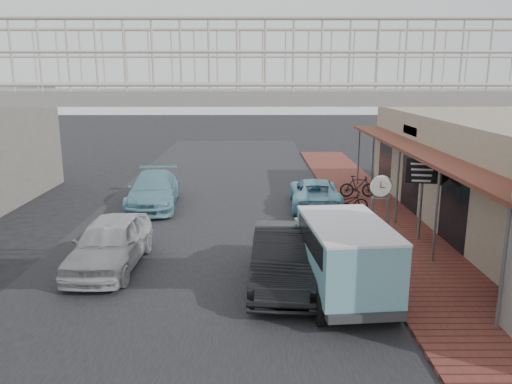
{
  "coord_description": "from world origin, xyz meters",
  "views": [
    {
      "loc": [
        1.56,
        -12.96,
        5.47
      ],
      "look_at": [
        1.65,
        2.82,
        1.8
      ],
      "focal_mm": 35.0,
      "sensor_mm": 36.0,
      "label": 1
    }
  ],
  "objects_px": {
    "angkot_far": "(153,190)",
    "motorcycle_near": "(346,202)",
    "motorcycle_far": "(358,186)",
    "street_clock": "(381,190)",
    "white_hatchback": "(110,243)",
    "angkot_curb": "(315,193)",
    "dark_sedan": "(284,257)",
    "arrow_sign": "(446,173)",
    "angkot_van": "(344,249)"
  },
  "relations": [
    {
      "from": "angkot_far",
      "to": "motorcycle_near",
      "type": "distance_m",
      "value": 8.15
    },
    {
      "from": "motorcycle_far",
      "to": "street_clock",
      "type": "relative_size",
      "value": 0.64
    },
    {
      "from": "angkot_far",
      "to": "street_clock",
      "type": "relative_size",
      "value": 1.93
    },
    {
      "from": "motorcycle_near",
      "to": "street_clock",
      "type": "distance_m",
      "value": 5.46
    },
    {
      "from": "motorcycle_near",
      "to": "white_hatchback",
      "type": "bearing_deg",
      "value": 122.78
    },
    {
      "from": "angkot_curb",
      "to": "angkot_far",
      "type": "height_order",
      "value": "angkot_far"
    },
    {
      "from": "white_hatchback",
      "to": "dark_sedan",
      "type": "height_order",
      "value": "dark_sedan"
    },
    {
      "from": "white_hatchback",
      "to": "arrow_sign",
      "type": "xyz_separation_m",
      "value": [
        10.46,
        2.15,
        1.66
      ]
    },
    {
      "from": "angkot_far",
      "to": "angkot_van",
      "type": "relative_size",
      "value": 1.15
    },
    {
      "from": "angkot_curb",
      "to": "angkot_van",
      "type": "height_order",
      "value": "angkot_van"
    },
    {
      "from": "angkot_curb",
      "to": "arrow_sign",
      "type": "relative_size",
      "value": 1.55
    },
    {
      "from": "street_clock",
      "to": "arrow_sign",
      "type": "relative_size",
      "value": 0.9
    },
    {
      "from": "white_hatchback",
      "to": "motorcycle_near",
      "type": "distance_m",
      "value": 9.67
    },
    {
      "from": "angkot_curb",
      "to": "white_hatchback",
      "type": "bearing_deg",
      "value": 48.16
    },
    {
      "from": "motorcycle_near",
      "to": "motorcycle_far",
      "type": "relative_size",
      "value": 1.07
    },
    {
      "from": "angkot_far",
      "to": "arrow_sign",
      "type": "height_order",
      "value": "arrow_sign"
    },
    {
      "from": "motorcycle_near",
      "to": "dark_sedan",
      "type": "bearing_deg",
      "value": 154.51
    },
    {
      "from": "angkot_curb",
      "to": "motorcycle_near",
      "type": "distance_m",
      "value": 1.76
    },
    {
      "from": "angkot_curb",
      "to": "motorcycle_near",
      "type": "height_order",
      "value": "angkot_curb"
    },
    {
      "from": "white_hatchback",
      "to": "angkot_far",
      "type": "bearing_deg",
      "value": 92.55
    },
    {
      "from": "angkot_far",
      "to": "angkot_van",
      "type": "bearing_deg",
      "value": -59.09
    },
    {
      "from": "motorcycle_near",
      "to": "motorcycle_far",
      "type": "distance_m",
      "value": 2.92
    },
    {
      "from": "motorcycle_far",
      "to": "arrow_sign",
      "type": "distance_m",
      "value": 6.58
    },
    {
      "from": "white_hatchback",
      "to": "angkot_far",
      "type": "distance_m",
      "value": 7.03
    },
    {
      "from": "angkot_curb",
      "to": "dark_sedan",
      "type": "bearing_deg",
      "value": 80.15
    },
    {
      "from": "motorcycle_near",
      "to": "arrow_sign",
      "type": "distance_m",
      "value": 4.64
    },
    {
      "from": "angkot_van",
      "to": "street_clock",
      "type": "distance_m",
      "value": 3.02
    },
    {
      "from": "white_hatchback",
      "to": "arrow_sign",
      "type": "relative_size",
      "value": 1.54
    },
    {
      "from": "angkot_van",
      "to": "angkot_curb",
      "type": "bearing_deg",
      "value": 82.36
    },
    {
      "from": "angkot_far",
      "to": "motorcycle_far",
      "type": "relative_size",
      "value": 3.02
    },
    {
      "from": "motorcycle_far",
      "to": "motorcycle_near",
      "type": "bearing_deg",
      "value": 160.01
    },
    {
      "from": "dark_sedan",
      "to": "angkot_van",
      "type": "height_order",
      "value": "angkot_van"
    },
    {
      "from": "white_hatchback",
      "to": "angkot_van",
      "type": "bearing_deg",
      "value": -16.36
    },
    {
      "from": "angkot_curb",
      "to": "angkot_far",
      "type": "bearing_deg",
      "value": 1.85
    },
    {
      "from": "arrow_sign",
      "to": "angkot_far",
      "type": "bearing_deg",
      "value": 165.37
    },
    {
      "from": "street_clock",
      "to": "dark_sedan",
      "type": "bearing_deg",
      "value": -128.76
    },
    {
      "from": "dark_sedan",
      "to": "motorcycle_far",
      "type": "height_order",
      "value": "dark_sedan"
    },
    {
      "from": "dark_sedan",
      "to": "arrow_sign",
      "type": "bearing_deg",
      "value": 36.47
    },
    {
      "from": "white_hatchback",
      "to": "angkot_curb",
      "type": "relative_size",
      "value": 0.99
    },
    {
      "from": "angkot_curb",
      "to": "street_clock",
      "type": "bearing_deg",
      "value": 102.17
    },
    {
      "from": "white_hatchback",
      "to": "angkot_curb",
      "type": "distance_m",
      "value": 9.72
    },
    {
      "from": "motorcycle_far",
      "to": "white_hatchback",
      "type": "bearing_deg",
      "value": 133.4
    },
    {
      "from": "angkot_curb",
      "to": "angkot_van",
      "type": "bearing_deg",
      "value": 90.18
    },
    {
      "from": "white_hatchback",
      "to": "angkot_curb",
      "type": "height_order",
      "value": "white_hatchback"
    },
    {
      "from": "white_hatchback",
      "to": "motorcycle_near",
      "type": "bearing_deg",
      "value": 36.79
    },
    {
      "from": "arrow_sign",
      "to": "street_clock",
      "type": "bearing_deg",
      "value": -134.72
    },
    {
      "from": "white_hatchback",
      "to": "arrow_sign",
      "type": "distance_m",
      "value": 10.81
    },
    {
      "from": "angkot_van",
      "to": "dark_sedan",
      "type": "bearing_deg",
      "value": 144.38
    },
    {
      "from": "white_hatchback",
      "to": "motorcycle_far",
      "type": "distance_m",
      "value": 12.19
    },
    {
      "from": "angkot_van",
      "to": "motorcycle_near",
      "type": "distance_m",
      "value": 7.83
    }
  ]
}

